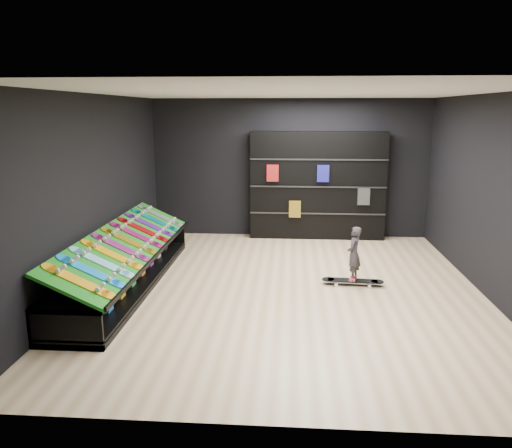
# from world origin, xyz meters

# --- Properties ---
(floor) EXTENTS (6.00, 7.00, 0.01)m
(floor) POSITION_xyz_m (0.00, 0.00, 0.00)
(floor) COLOR beige
(floor) RESTS_ON ground
(ceiling) EXTENTS (6.00, 7.00, 0.01)m
(ceiling) POSITION_xyz_m (0.00, 0.00, 3.00)
(ceiling) COLOR white
(ceiling) RESTS_ON ground
(wall_back) EXTENTS (6.00, 0.02, 3.00)m
(wall_back) POSITION_xyz_m (0.00, 3.50, 1.50)
(wall_back) COLOR black
(wall_back) RESTS_ON ground
(wall_front) EXTENTS (6.00, 0.02, 3.00)m
(wall_front) POSITION_xyz_m (0.00, -3.50, 1.50)
(wall_front) COLOR black
(wall_front) RESTS_ON ground
(wall_left) EXTENTS (0.02, 7.00, 3.00)m
(wall_left) POSITION_xyz_m (-3.00, 0.00, 1.50)
(wall_left) COLOR black
(wall_left) RESTS_ON ground
(wall_right) EXTENTS (0.02, 7.00, 3.00)m
(wall_right) POSITION_xyz_m (3.00, 0.00, 1.50)
(wall_right) COLOR black
(wall_right) RESTS_ON ground
(display_rack) EXTENTS (0.90, 4.50, 0.50)m
(display_rack) POSITION_xyz_m (-2.55, 0.00, 0.25)
(display_rack) COLOR black
(display_rack) RESTS_ON ground
(turf_ramp) EXTENTS (0.92, 4.50, 0.46)m
(turf_ramp) POSITION_xyz_m (-2.50, 0.00, 0.71)
(turf_ramp) COLOR #106510
(turf_ramp) RESTS_ON display_rack
(back_shelving) EXTENTS (2.89, 0.34, 2.32)m
(back_shelving) POSITION_xyz_m (0.61, 3.32, 1.16)
(back_shelving) COLOR black
(back_shelving) RESTS_ON ground
(floor_skateboard) EXTENTS (0.99, 0.29, 0.09)m
(floor_skateboard) POSITION_xyz_m (1.05, 0.26, 0.04)
(floor_skateboard) COLOR black
(floor_skateboard) RESTS_ON ground
(child) EXTENTS (0.20, 0.23, 0.53)m
(child) POSITION_xyz_m (1.05, 0.26, 0.35)
(child) COLOR black
(child) RESTS_ON floor_skateboard
(display_board_0) EXTENTS (0.93, 0.22, 0.50)m
(display_board_0) POSITION_xyz_m (-2.49, -1.90, 0.74)
(display_board_0) COLOR orange
(display_board_0) RESTS_ON turf_ramp
(display_board_1) EXTENTS (0.93, 0.22, 0.50)m
(display_board_1) POSITION_xyz_m (-2.49, -1.52, 0.74)
(display_board_1) COLOR blue
(display_board_1) RESTS_ON turf_ramp
(display_board_2) EXTENTS (0.93, 0.22, 0.50)m
(display_board_2) POSITION_xyz_m (-2.49, -1.14, 0.74)
(display_board_2) COLOR #0CB2E5
(display_board_2) RESTS_ON turf_ramp
(display_board_3) EXTENTS (0.93, 0.22, 0.50)m
(display_board_3) POSITION_xyz_m (-2.49, -0.76, 0.74)
(display_board_3) COLOR yellow
(display_board_3) RESTS_ON turf_ramp
(display_board_4) EXTENTS (0.93, 0.22, 0.50)m
(display_board_4) POSITION_xyz_m (-2.49, -0.38, 0.74)
(display_board_4) COLOR #2626BF
(display_board_4) RESTS_ON turf_ramp
(display_board_5) EXTENTS (0.93, 0.22, 0.50)m
(display_board_5) POSITION_xyz_m (-2.49, 0.00, 0.74)
(display_board_5) COLOR yellow
(display_board_5) RESTS_ON turf_ramp
(display_board_6) EXTENTS (0.93, 0.22, 0.50)m
(display_board_6) POSITION_xyz_m (-2.49, 0.38, 0.74)
(display_board_6) COLOR #E5198C
(display_board_6) RESTS_ON turf_ramp
(display_board_7) EXTENTS (0.93, 0.22, 0.50)m
(display_board_7) POSITION_xyz_m (-2.49, 0.76, 0.74)
(display_board_7) COLOR red
(display_board_7) RESTS_ON turf_ramp
(display_board_8) EXTENTS (0.93, 0.22, 0.50)m
(display_board_8) POSITION_xyz_m (-2.49, 1.14, 0.74)
(display_board_8) COLOR purple
(display_board_8) RESTS_ON turf_ramp
(display_board_9) EXTENTS (0.93, 0.22, 0.50)m
(display_board_9) POSITION_xyz_m (-2.49, 1.52, 0.74)
(display_board_9) COLOR #0C8C99
(display_board_9) RESTS_ON turf_ramp
(display_board_10) EXTENTS (0.93, 0.22, 0.50)m
(display_board_10) POSITION_xyz_m (-2.49, 1.90, 0.74)
(display_board_10) COLOR black
(display_board_10) RESTS_ON turf_ramp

